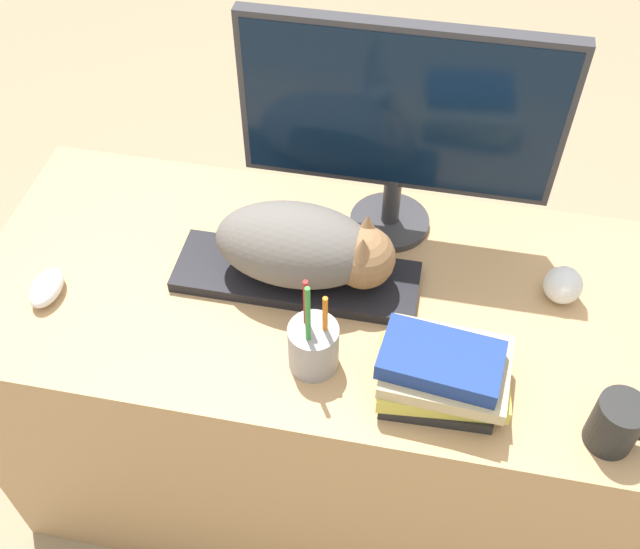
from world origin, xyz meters
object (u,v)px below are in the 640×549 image
(keyboard, at_px, (296,277))
(computer_mouse, at_px, (47,288))
(book_stack, at_px, (442,372))
(coffee_mug, at_px, (618,424))
(monitor, at_px, (399,118))
(cat, at_px, (308,247))
(baseball, at_px, (563,285))
(pen_cup, at_px, (313,345))

(keyboard, relative_size, computer_mouse, 4.91)
(book_stack, bearing_deg, coffee_mug, -8.32)
(monitor, xyz_separation_m, computer_mouse, (-0.62, -0.31, -0.25))
(cat, distance_m, monitor, 0.29)
(cat, height_order, baseball, cat)
(monitor, relative_size, pen_cup, 2.60)
(monitor, bearing_deg, pen_cup, -103.18)
(cat, bearing_deg, pen_cup, -75.69)
(computer_mouse, relative_size, coffee_mug, 0.84)
(coffee_mug, distance_m, baseball, 0.31)
(coffee_mug, bearing_deg, baseball, 104.44)
(keyboard, height_order, computer_mouse, computer_mouse)
(computer_mouse, bearing_deg, coffee_mug, -6.29)
(computer_mouse, bearing_deg, book_stack, -5.51)
(computer_mouse, distance_m, pen_cup, 0.54)
(keyboard, height_order, coffee_mug, coffee_mug)
(cat, height_order, computer_mouse, cat)
(cat, height_order, book_stack, cat)
(coffee_mug, bearing_deg, pen_cup, 173.57)
(coffee_mug, distance_m, book_stack, 0.29)
(keyboard, relative_size, book_stack, 2.06)
(cat, bearing_deg, baseball, 6.61)
(pen_cup, bearing_deg, baseball, 28.91)
(cat, xyz_separation_m, computer_mouse, (-0.49, -0.13, -0.08))
(keyboard, distance_m, cat, 0.09)
(monitor, distance_m, computer_mouse, 0.74)
(keyboard, height_order, monitor, monitor)
(keyboard, bearing_deg, baseball, 6.30)
(baseball, bearing_deg, keyboard, -173.70)
(monitor, height_order, baseball, monitor)
(monitor, xyz_separation_m, baseball, (0.35, -0.13, -0.24))
(keyboard, xyz_separation_m, baseball, (0.50, 0.06, 0.02))
(cat, height_order, coffee_mug, cat)
(computer_mouse, xyz_separation_m, pen_cup, (0.53, -0.06, 0.03))
(baseball, bearing_deg, pen_cup, -151.09)
(keyboard, height_order, cat, cat)
(coffee_mug, bearing_deg, book_stack, 171.68)
(baseball, bearing_deg, book_stack, -129.31)
(computer_mouse, height_order, baseball, baseball)
(coffee_mug, height_order, baseball, coffee_mug)
(keyboard, bearing_deg, monitor, 49.96)
(keyboard, bearing_deg, coffee_mug, -22.55)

